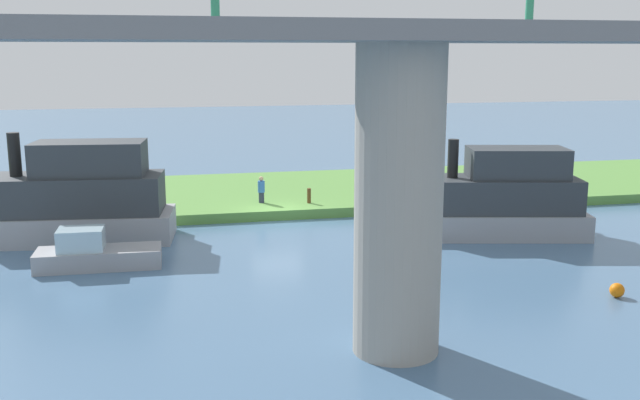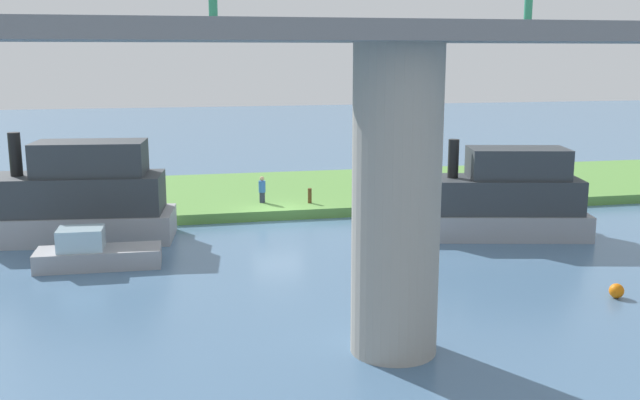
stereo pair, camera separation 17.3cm
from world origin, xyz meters
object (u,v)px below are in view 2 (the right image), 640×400
Objects in this scene: person_on_bank at (262,189)px; motorboat_white at (71,201)px; bridge_pylon at (396,203)px; mooring_post at (310,196)px; houseboat_blue at (95,253)px; marker_buoy at (617,291)px; motorboat_red at (497,201)px.

person_on_bank is 0.14× the size of motorboat_white.
bridge_pylon reaches higher than mooring_post.
bridge_pylon reaches higher than motorboat_white.
marker_buoy is (-17.69, 7.51, -0.31)m from houseboat_blue.
person_on_bank reaches higher than mooring_post.
bridge_pylon is 19.09m from person_on_bank.
motorboat_red is at bearing 170.22° from motorboat_white.
motorboat_red reaches higher than mooring_post.
marker_buoy is (-9.97, 16.14, -0.95)m from person_on_bank.
mooring_post is at bearing -93.92° from bridge_pylon.
marker_buoy is at bearing 157.01° from houseboat_blue.
mooring_post is 12.90m from houseboat_blue.
marker_buoy is (-18.99, 12.05, -1.54)m from motorboat_white.
bridge_pylon is 1.77× the size of houseboat_blue.
motorboat_red reaches higher than houseboat_blue.
marker_buoy is (-8.81, -2.67, -3.98)m from bridge_pylon.
motorboat_white is at bearing -32.41° from marker_buoy.
bridge_pylon is 14.00m from houseboat_blue.
mooring_post is at bearing -141.74° from houseboat_blue.
houseboat_blue is at bearing 105.93° from motorboat_white.
mooring_post is (-2.41, 0.64, -0.31)m from person_on_bank.
motorboat_red is 8.94m from marker_buoy.
person_on_bank is 1.79× the size of mooring_post.
motorboat_white reaches higher than motorboat_red.
bridge_pylon reaches higher than motorboat_red.
person_on_bank is 9.91m from motorboat_white.
bridge_pylon is 10.91× the size of mooring_post.
houseboat_blue is 9.55× the size of marker_buoy.
mooring_post is 0.16× the size of houseboat_blue.
motorboat_white is 19.51× the size of marker_buoy.
mooring_post is 1.55× the size of marker_buoy.
motorboat_white is (10.18, -14.73, -2.44)m from bridge_pylon.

